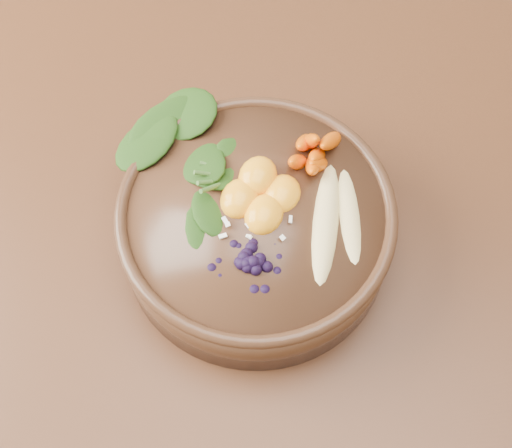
# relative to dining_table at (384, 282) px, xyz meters

# --- Properties ---
(ground) EXTENTS (4.00, 4.00, 0.00)m
(ground) POSITION_rel_dining_table_xyz_m (0.00, 0.00, -0.66)
(ground) COLOR #381E0F
(ground) RESTS_ON ground
(dining_table) EXTENTS (1.60, 0.90, 0.75)m
(dining_table) POSITION_rel_dining_table_xyz_m (0.00, 0.00, 0.00)
(dining_table) COLOR #331C0C
(dining_table) RESTS_ON ground
(stoneware_bowl) EXTENTS (0.33, 0.33, 0.07)m
(stoneware_bowl) POSITION_rel_dining_table_xyz_m (-0.14, -0.05, 0.13)
(stoneware_bowl) COLOR #402717
(stoneware_bowl) RESTS_ON dining_table
(kale_heap) EXTENTS (0.21, 0.19, 0.04)m
(kale_heap) POSITION_rel_dining_table_xyz_m (-0.20, 0.00, 0.19)
(kale_heap) COLOR #214810
(kale_heap) RESTS_ON stoneware_bowl
(carrot_cluster) EXTENTS (0.07, 0.07, 0.08)m
(carrot_cluster) POSITION_rel_dining_table_xyz_m (-0.11, 0.03, 0.21)
(carrot_cluster) COLOR #EA5D00
(carrot_cluster) RESTS_ON stoneware_bowl
(banana_halves) EXTENTS (0.09, 0.16, 0.03)m
(banana_halves) POSITION_rel_dining_table_xyz_m (-0.07, -0.03, 0.18)
(banana_halves) COLOR #E0CC84
(banana_halves) RESTS_ON stoneware_bowl
(mandarin_cluster) EXTENTS (0.10, 0.10, 0.03)m
(mandarin_cluster) POSITION_rel_dining_table_xyz_m (-0.15, -0.03, 0.18)
(mandarin_cluster) COLOR #FF9E17
(mandarin_cluster) RESTS_ON stoneware_bowl
(blueberry_pile) EXTENTS (0.14, 0.12, 0.04)m
(blueberry_pile) POSITION_rel_dining_table_xyz_m (-0.13, -0.10, 0.19)
(blueberry_pile) COLOR black
(blueberry_pile) RESTS_ON stoneware_bowl
(coconut_flakes) EXTENTS (0.10, 0.08, 0.01)m
(coconut_flakes) POSITION_rel_dining_table_xyz_m (-0.14, -0.07, 0.17)
(coconut_flakes) COLOR white
(coconut_flakes) RESTS_ON stoneware_bowl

